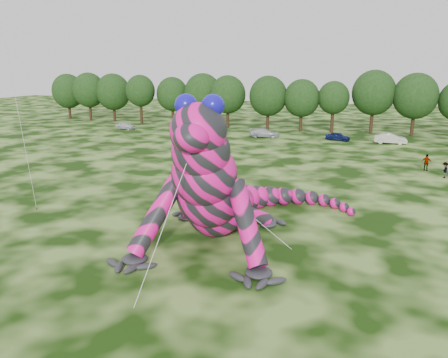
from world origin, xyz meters
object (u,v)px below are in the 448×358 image
object	(u,v)px
tree_5	(203,100)
car_4	(338,136)
car_3	(264,133)
tree_1	(89,97)
tree_4	(172,101)
car_5	(390,139)
car_0	(126,126)
spectator_0	(202,161)
tree_10	(373,102)
spectator_2	(445,170)
tree_3	(141,99)
car_1	(188,129)
tree_11	(415,105)
spectator_3	(427,163)
tree_9	(333,107)
tree_2	(113,97)
tree_8	(301,106)
inflatable_gecko	(221,163)
tree_0	(68,96)
car_2	(212,133)
spectator_1	(233,168)
tree_7	(268,103)
tree_6	(228,102)

from	to	relation	value
tree_5	car_4	distance (m)	27.88
car_3	car_4	world-z (taller)	car_3
tree_1	tree_4	size ratio (longest dim) A/B	1.08
car_5	car_0	bearing A→B (deg)	87.59
car_0	spectator_0	world-z (taller)	spectator_0
tree_10	car_3	distance (m)	19.33
tree_10	spectator_2	bearing A→B (deg)	-74.88
tree_3	car_1	world-z (taller)	tree_3
tree_11	spectator_3	bearing A→B (deg)	-89.86
tree_3	tree_9	size ratio (longest dim) A/B	1.09
spectator_2	tree_2	bearing A→B (deg)	-116.78
car_1	tree_8	bearing A→B (deg)	-65.52
tree_2	tree_4	bearing A→B (deg)	-0.21
inflatable_gecko	car_3	bearing A→B (deg)	94.54
tree_0	tree_3	size ratio (longest dim) A/B	1.01
car_2	car_4	size ratio (longest dim) A/B	1.24
tree_5	tree_11	world-z (taller)	tree_11
spectator_3	tree_8	bearing A→B (deg)	-37.14
spectator_2	tree_9	bearing A→B (deg)	-153.04
spectator_3	tree_5	bearing A→B (deg)	-18.58
tree_2	spectator_1	size ratio (longest dim) A/B	5.53
tree_0	tree_8	world-z (taller)	tree_0
tree_7	car_4	size ratio (longest dim) A/B	2.58
tree_5	spectator_3	bearing A→B (deg)	-35.49
inflatable_gecko	tree_11	size ratio (longest dim) A/B	1.92
car_4	spectator_1	world-z (taller)	spectator_1
car_5	spectator_3	size ratio (longest dim) A/B	2.52
tree_10	car_0	bearing A→B (deg)	-167.21
tree_8	tree_9	world-z (taller)	tree_8
tree_2	spectator_3	xyz separation A→B (m)	(56.87, -26.69, -3.91)
tree_3	tree_8	distance (m)	31.50
inflatable_gecko	tree_11	xyz separation A→B (m)	(14.90, 50.45, 0.21)
tree_2	car_0	size ratio (longest dim) A/B	2.54
car_5	spectator_3	world-z (taller)	spectator_3
tree_8	car_1	bearing A→B (deg)	-155.53
tree_5	car_1	distance (m)	10.54
tree_10	car_5	size ratio (longest dim) A/B	2.29
tree_7	tree_0	bearing A→B (deg)	176.87
spectator_0	spectator_1	size ratio (longest dim) A/B	1.07
spectator_0	spectator_1	distance (m)	4.63
tree_2	car_4	xyz separation A→B (m)	(45.89, -9.46, -4.20)
tree_5	car_4	size ratio (longest dim) A/B	2.67
car_3	spectator_2	distance (m)	30.72
car_1	car_3	distance (m)	13.57
tree_3	car_3	world-z (taller)	tree_3
tree_1	tree_8	size ratio (longest dim) A/B	1.10
tree_11	spectator_0	bearing A→B (deg)	-124.40
tree_7	tree_6	bearing A→B (deg)	-179.08
tree_5	tree_9	xyz separation A→B (m)	(24.19, -1.09, -0.56)
inflatable_gecko	car_1	bearing A→B (deg)	111.29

